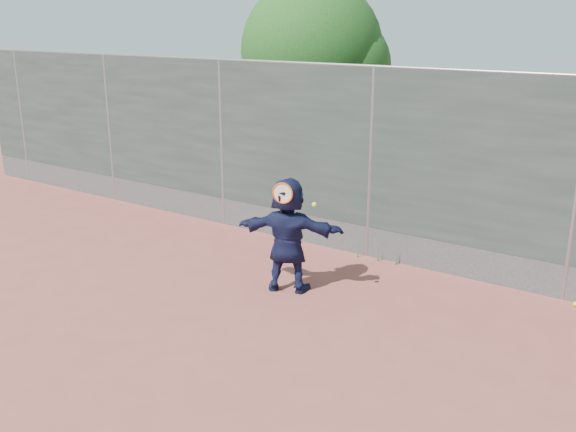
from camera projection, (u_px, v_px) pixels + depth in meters
The scene contains 7 objects.
ground at pixel (230, 341), 7.63m from camera, with size 80.00×80.00×0.00m, color #9E4C42.
player at pixel (288, 235), 8.86m from camera, with size 1.51×0.48×1.63m, color #161A3D.
ball_ground at pixel (575, 304), 8.54m from camera, with size 0.07×0.07×0.07m, color gold.
fence at pixel (371, 160), 9.93m from camera, with size 20.00×0.06×3.03m.
swing_action at pixel (286, 196), 8.48m from camera, with size 0.66×0.13×0.51m.
tree_left at pixel (319, 55), 13.47m from camera, with size 3.15×3.00×4.53m.
weed_clump at pixel (381, 254), 10.10m from camera, with size 0.68×0.07×0.30m.
Camera 1 is at (4.43, -5.27, 3.67)m, focal length 40.00 mm.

